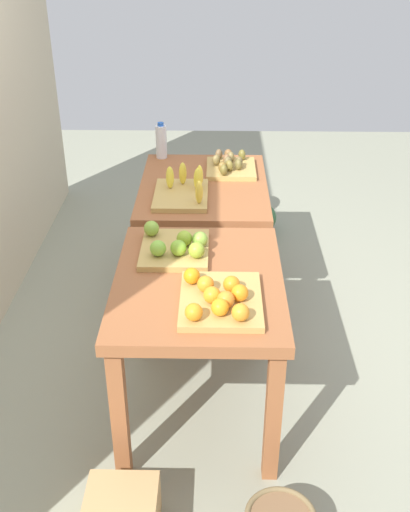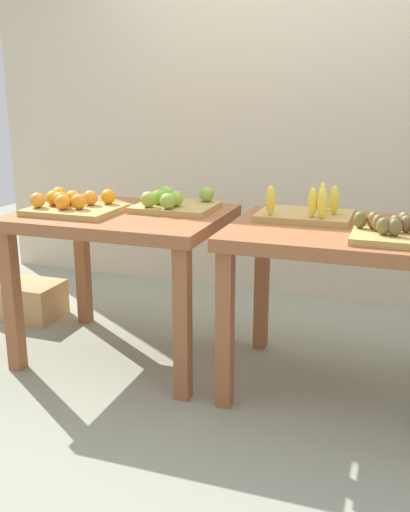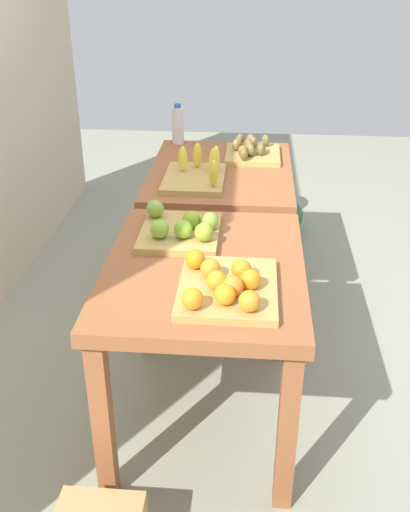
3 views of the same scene
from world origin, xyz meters
The scene contains 9 objects.
ground_plane centered at (0.00, 0.00, 0.00)m, with size 8.00×8.00×0.00m, color gray.
back_wall centered at (0.00, 1.35, 1.50)m, with size 4.40×0.12×3.00m, color beige.
display_table_left centered at (-0.56, 0.00, 0.67)m, with size 1.04×0.80×0.79m.
display_table_right centered at (0.56, 0.00, 0.67)m, with size 1.04×0.80×0.79m.
orange_bin centered at (-0.79, -0.10, 0.83)m, with size 0.44×0.36×0.11m.
apple_bin centered at (-0.32, 0.12, 0.83)m, with size 0.40×0.37×0.11m.
banana_crate centered at (0.36, 0.12, 0.83)m, with size 0.44×0.32×0.17m.
kiwi_bin centered at (0.79, -0.17, 0.83)m, with size 0.36×0.32×0.10m.
cardboard_produce_box centered at (-1.40, 0.30, 0.11)m, with size 0.40×0.30×0.23m, color tan.
Camera 2 is at (0.80, -2.61, 1.37)m, focal length 40.70 mm.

